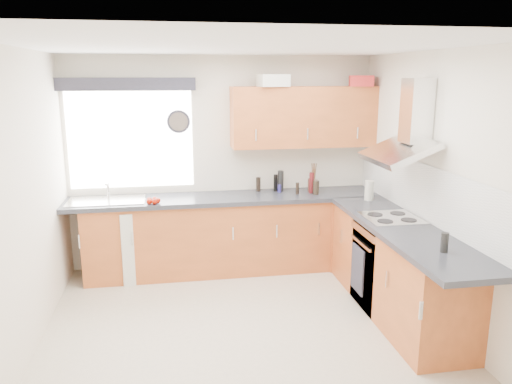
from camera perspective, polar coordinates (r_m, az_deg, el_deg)
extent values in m
plane|color=beige|center=(4.71, -1.29, -15.65)|extent=(3.60, 3.60, 0.00)
cube|color=white|center=(4.14, -1.47, 16.32)|extent=(3.60, 3.60, 0.02)
cube|color=silver|center=(6.00, -3.90, 3.34)|extent=(3.60, 0.02, 2.50)
cube|color=silver|center=(2.58, 4.60, -10.28)|extent=(3.60, 0.02, 2.50)
cube|color=silver|center=(4.38, -25.37, -1.63)|extent=(0.02, 3.60, 2.50)
cube|color=silver|center=(4.85, 20.17, 0.18)|extent=(0.02, 3.60, 2.50)
cube|color=beige|center=(5.94, -14.11, 5.79)|extent=(1.40, 0.02, 1.10)
cube|color=#25242D|center=(5.80, -14.53, 11.85)|extent=(1.50, 0.18, 0.14)
cube|color=white|center=(5.11, 18.36, 0.15)|extent=(0.01, 3.00, 0.54)
cube|color=#A34E24|center=(5.91, -4.45, -5.02)|extent=(3.00, 0.58, 0.86)
cube|color=#A34E24|center=(6.25, 10.37, -4.20)|extent=(0.60, 0.60, 0.86)
cube|color=#A34E24|center=(5.08, 15.72, -8.62)|extent=(0.58, 2.10, 0.86)
cube|color=#27292F|center=(5.79, -3.53, -0.72)|extent=(3.60, 0.62, 0.05)
cube|color=#27292F|center=(4.80, 16.71, -4.21)|extent=(0.62, 2.42, 0.05)
cube|color=black|center=(5.20, 14.91, -8.09)|extent=(0.56, 0.58, 0.85)
cube|color=silver|center=(5.05, 15.24, -2.88)|extent=(0.52, 0.52, 0.01)
cube|color=#A34E24|center=(5.94, 5.46, 8.55)|extent=(1.70, 0.35, 0.70)
cube|color=beige|center=(5.92, -12.86, -5.50)|extent=(0.68, 0.67, 0.82)
cylinder|color=#25242D|center=(5.89, -8.84, 7.95)|extent=(0.27, 0.04, 0.27)
cube|color=beige|center=(5.73, 1.97, 12.62)|extent=(0.36, 0.28, 0.14)
cube|color=red|center=(6.02, 11.93, 12.32)|extent=(0.32, 0.29, 0.12)
cylinder|color=gray|center=(6.07, 6.60, 0.78)|extent=(0.11, 0.11, 0.14)
cylinder|color=beige|center=(5.72, 12.82, 0.18)|extent=(0.10, 0.10, 0.22)
cylinder|color=black|center=(6.00, 0.27, 0.89)|extent=(0.05, 0.05, 0.17)
cylinder|color=black|center=(5.87, 4.75, 0.41)|extent=(0.04, 0.04, 0.14)
cylinder|color=black|center=(6.02, 2.83, 1.27)|extent=(0.07, 0.07, 0.25)
cylinder|color=#4D231B|center=(6.02, 6.21, 0.79)|extent=(0.06, 0.06, 0.16)
cylinder|color=#541113|center=(5.94, 6.35, 1.04)|extent=(0.05, 0.05, 0.25)
cylinder|color=navy|center=(5.96, 2.69, 0.40)|extent=(0.04, 0.04, 0.09)
cylinder|color=black|center=(6.01, 2.25, 1.05)|extent=(0.05, 0.05, 0.20)
cylinder|color=black|center=(5.89, 6.87, 0.51)|extent=(0.07, 0.07, 0.16)
cylinder|color=black|center=(4.22, 20.75, -5.41)|extent=(0.06, 0.06, 0.16)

